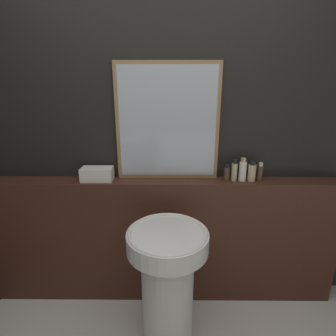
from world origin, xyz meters
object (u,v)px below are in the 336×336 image
shampoo_bottle (227,173)px  hand_soap_bottle (260,172)px  body_wash_bottle (252,172)px  towel_stack (97,174)px  mirror (168,123)px  conditioner_bottle (234,171)px  pedestal_sink (168,281)px  lotion_bottle (243,170)px

shampoo_bottle → hand_soap_bottle: (0.24, 0.00, 0.01)m
hand_soap_bottle → body_wash_bottle: bearing=180.0°
towel_stack → mirror: bearing=7.6°
towel_stack → hand_soap_bottle: (1.16, 0.00, 0.01)m
mirror → conditioner_bottle: bearing=-8.1°
pedestal_sink → body_wash_bottle: 0.93m
mirror → shampoo_bottle: 0.55m
pedestal_sink → mirror: 1.04m
body_wash_bottle → hand_soap_bottle: bearing=0.0°
towel_stack → shampoo_bottle: size_ratio=1.86×
shampoo_bottle → conditioner_bottle: conditioner_bottle is taller
hand_soap_bottle → pedestal_sink: bearing=-146.4°
pedestal_sink → mirror: bearing=90.5°
shampoo_bottle → body_wash_bottle: (0.18, 0.00, 0.01)m
conditioner_bottle → body_wash_bottle: conditioner_bottle is taller
body_wash_bottle → hand_soap_bottle: 0.06m
shampoo_bottle → hand_soap_bottle: bearing=0.0°
shampoo_bottle → body_wash_bottle: 0.18m
conditioner_bottle → pedestal_sink: bearing=-137.3°
lotion_bottle → conditioner_bottle: bearing=-180.0°
body_wash_bottle → shampoo_bottle: bearing=180.0°
lotion_bottle → pedestal_sink: bearing=-140.6°
body_wash_bottle → hand_soap_bottle: body_wash_bottle is taller
lotion_bottle → hand_soap_bottle: size_ratio=1.25×
pedestal_sink → towel_stack: towel_stack is taller
shampoo_bottle → lotion_bottle: (0.11, 0.00, 0.02)m
pedestal_sink → lotion_bottle: (0.53, 0.43, 0.58)m
towel_stack → body_wash_bottle: (1.10, 0.00, 0.02)m
mirror → lotion_bottle: mirror is taller
pedestal_sink → shampoo_bottle: size_ratio=7.06×
pedestal_sink → mirror: (-0.00, 0.50, 0.91)m
shampoo_bottle → conditioner_bottle: 0.06m
pedestal_sink → towel_stack: bearing=139.4°
mirror → shampoo_bottle: mirror is taller
towel_stack → lotion_bottle: bearing=0.0°
hand_soap_bottle → lotion_bottle: bearing=180.0°
hand_soap_bottle → mirror: bearing=174.2°
mirror → body_wash_bottle: (0.60, -0.07, -0.34)m
mirror → lotion_bottle: (0.53, -0.07, -0.33)m
conditioner_bottle → lotion_bottle: bearing=0.0°
pedestal_sink → conditioner_bottle: (0.47, 0.43, 0.58)m
pedestal_sink → lotion_bottle: 0.90m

